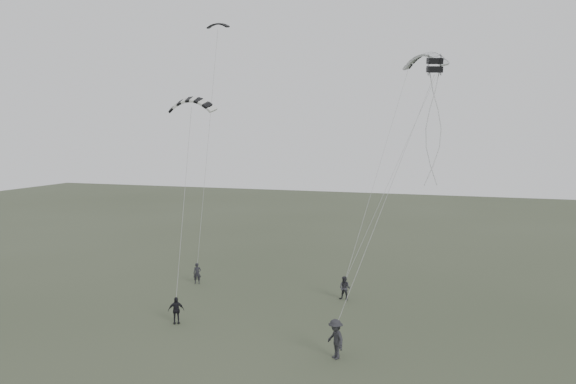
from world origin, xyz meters
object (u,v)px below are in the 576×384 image
(flyer_center, at_px, (176,310))
(kite_pale_large, at_px, (425,54))
(flyer_right, at_px, (345,288))
(flyer_far, at_px, (336,339))
(flyer_left, at_px, (197,273))
(kite_box, at_px, (435,65))
(kite_striped, at_px, (191,99))
(kite_dark_small, at_px, (218,24))

(flyer_center, height_order, kite_pale_large, kite_pale_large)
(flyer_right, relative_size, flyer_far, 0.81)
(flyer_center, bearing_deg, flyer_left, 78.23)
(kite_box, bearing_deg, flyer_left, 151.76)
(kite_pale_large, distance_m, kite_striped, 17.67)
(kite_pale_large, bearing_deg, flyer_center, -96.41)
(flyer_center, bearing_deg, kite_box, -12.44)
(flyer_center, height_order, kite_box, kite_box)
(flyer_left, xyz_separation_m, kite_striped, (1.60, -3.42, 11.86))
(kite_dark_small, bearing_deg, kite_pale_large, 19.27)
(kite_pale_large, bearing_deg, kite_box, -52.24)
(kite_dark_small, bearing_deg, flyer_center, -77.49)
(kite_dark_small, distance_m, kite_pale_large, 15.17)
(kite_dark_small, bearing_deg, flyer_right, -19.35)
(flyer_far, relative_size, kite_dark_small, 1.16)
(flyer_left, bearing_deg, kite_box, -36.49)
(kite_dark_small, height_order, kite_box, kite_dark_small)
(flyer_left, distance_m, kite_pale_large, 22.74)
(flyer_left, relative_size, flyer_right, 0.97)
(flyer_left, bearing_deg, flyer_right, -27.73)
(flyer_right, bearing_deg, kite_dark_small, 168.50)
(kite_striped, relative_size, kite_box, 3.89)
(kite_dark_small, relative_size, kite_box, 2.14)
(flyer_right, distance_m, kite_pale_large, 18.12)
(kite_pale_large, bearing_deg, flyer_far, -66.93)
(flyer_left, xyz_separation_m, kite_box, (16.04, -3.31, 13.41))
(flyer_right, distance_m, flyer_center, 10.77)
(flyer_far, bearing_deg, flyer_left, -171.71)
(flyer_left, xyz_separation_m, kite_pale_large, (14.56, 8.03, 15.51))
(flyer_left, xyz_separation_m, kite_dark_small, (0.36, 3.13, 17.63))
(flyer_far, distance_m, kite_dark_small, 24.75)
(flyer_left, distance_m, flyer_right, 10.71)
(flyer_center, relative_size, flyer_far, 0.80)
(kite_pale_large, relative_size, kite_striped, 1.19)
(kite_striped, bearing_deg, flyer_far, -35.69)
(flyer_far, height_order, kite_pale_large, kite_pale_large)
(flyer_center, distance_m, kite_pale_large, 25.11)
(flyer_far, bearing_deg, flyer_center, -144.83)
(flyer_far, height_order, kite_box, kite_box)
(flyer_far, xyz_separation_m, kite_striped, (-10.69, 6.34, 11.66))
(flyer_left, height_order, flyer_far, flyer_far)
(flyer_right, height_order, flyer_far, flyer_far)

